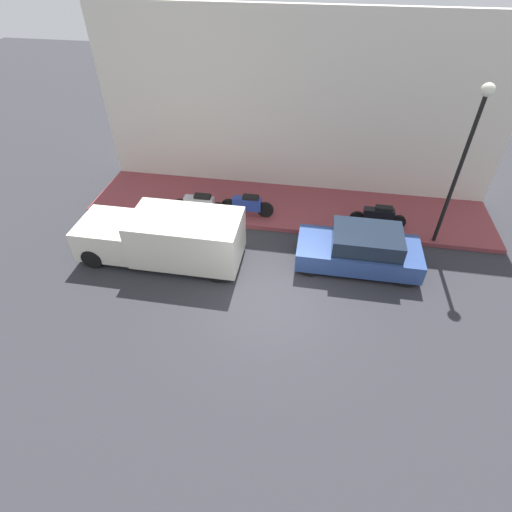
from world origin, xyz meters
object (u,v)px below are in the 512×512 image
object	(u,v)px
parked_car	(360,249)
streetlamp	(468,144)
motorcycle_black	(379,216)
motorcycle_blue	(247,205)
scooter_silver	(200,204)
delivery_van	(163,237)

from	to	relation	value
parked_car	streetlamp	distance (m)	4.25
parked_car	motorcycle_black	distance (m)	2.17
motorcycle_blue	streetlamp	bearing A→B (deg)	-93.78
motorcycle_blue	streetlamp	world-z (taller)	streetlamp
motorcycle_black	motorcycle_blue	world-z (taller)	motorcycle_blue
motorcycle_black	scooter_silver	world-z (taller)	scooter_silver
delivery_van	scooter_silver	distance (m)	2.49
streetlamp	parked_car	bearing A→B (deg)	120.83
delivery_van	motorcycle_blue	xyz separation A→B (m)	(2.67, -2.22, -0.25)
motorcycle_black	streetlamp	xyz separation A→B (m)	(-0.51, -1.89, 3.03)
scooter_silver	streetlamp	world-z (taller)	streetlamp
parked_car	delivery_van	distance (m)	6.25
delivery_van	scooter_silver	size ratio (longest dim) A/B	2.58
scooter_silver	streetlamp	size ratio (longest dim) A/B	0.39
scooter_silver	streetlamp	xyz separation A→B (m)	(-0.19, -8.30, 3.01)
motorcycle_black	motorcycle_blue	distance (m)	4.69
motorcycle_black	scooter_silver	distance (m)	6.42
delivery_van	parked_car	bearing A→B (deg)	-83.62
motorcycle_black	parked_car	bearing A→B (deg)	161.21
parked_car	scooter_silver	xyz separation A→B (m)	(1.74, 5.71, -0.02)
motorcycle_black	streetlamp	size ratio (longest dim) A/B	0.38
motorcycle_black	scooter_silver	xyz separation A→B (m)	(-0.32, 6.41, 0.01)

